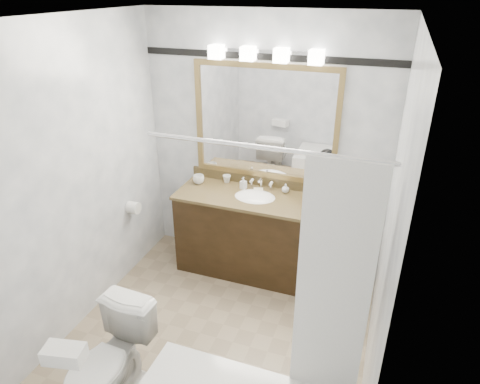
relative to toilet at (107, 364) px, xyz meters
name	(u,v)px	position (x,y,z in m)	size (l,w,h in m)	color
room	(212,207)	(0.45, 0.80, 0.89)	(2.42, 2.62, 2.52)	gray
vanity	(254,233)	(0.45, 1.82, 0.08)	(1.53, 0.58, 0.97)	black
mirror	(265,123)	(0.45, 2.09, 1.14)	(1.40, 0.04, 1.10)	olive
vanity_light_bar	(265,54)	(0.45, 2.03, 1.77)	(1.02, 0.14, 0.12)	silver
accent_stripe	(267,57)	(0.45, 2.10, 1.74)	(2.40, 0.01, 0.06)	black
tp_roll	(133,208)	(-0.69, 1.47, 0.34)	(0.12, 0.12, 0.11)	white
toilet	(107,364)	(0.00, 0.00, 0.00)	(0.41, 0.71, 0.73)	white
tissue_box	(64,354)	(0.00, -0.32, 0.41)	(0.23, 0.13, 0.10)	white
coffee_maker	(315,190)	(1.02, 1.77, 0.67)	(0.18, 0.23, 0.36)	black
cup_left	(199,179)	(-0.18, 1.91, 0.53)	(0.11, 0.11, 0.09)	white
cup_right	(227,179)	(0.08, 2.03, 0.53)	(0.08, 0.08, 0.08)	white
soap_bottle_a	(243,183)	(0.29, 1.95, 0.55)	(0.05, 0.05, 0.12)	white
soap_bottle_b	(285,188)	(0.70, 2.00, 0.53)	(0.07, 0.07, 0.09)	white
soap_bar	(258,190)	(0.45, 1.94, 0.50)	(0.09, 0.06, 0.03)	beige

